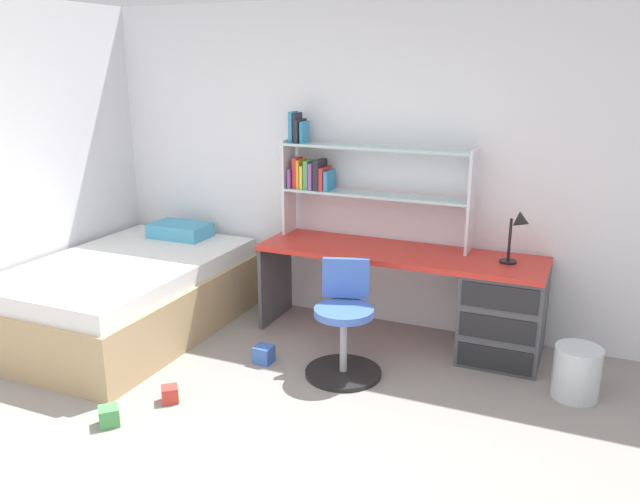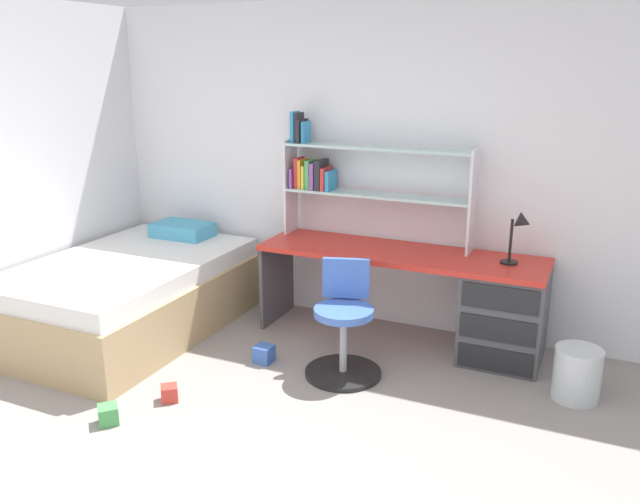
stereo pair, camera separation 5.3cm
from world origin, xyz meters
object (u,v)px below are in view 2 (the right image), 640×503
(desk, at_px, (474,302))
(toy_block_red_2, at_px, (169,393))
(waste_bin, at_px, (577,374))
(toy_block_blue_0, at_px, (264,354))
(toy_block_green_1, at_px, (108,415))
(swivel_chair, at_px, (344,332))
(bookshelf_hutch, at_px, (350,174))
(desk_lamp, at_px, (520,230))
(bed_platform, at_px, (130,294))

(desk, xyz_separation_m, toy_block_red_2, (-1.58, -1.48, -0.35))
(desk, xyz_separation_m, waste_bin, (0.74, -0.40, -0.23))
(desk, height_order, toy_block_blue_0, desk)
(desk, bearing_deg, toy_block_blue_0, -149.77)
(desk, relative_size, toy_block_green_1, 18.72)
(swivel_chair, height_order, toy_block_green_1, swivel_chair)
(desk, relative_size, waste_bin, 6.21)
(bookshelf_hutch, xyz_separation_m, toy_block_red_2, (-0.54, -1.66, -1.17))
(desk_lamp, distance_m, swivel_chair, 1.38)
(toy_block_red_2, bearing_deg, waste_bin, 25.11)
(bookshelf_hutch, relative_size, swivel_chair, 1.92)
(toy_block_green_1, bearing_deg, bookshelf_hutch, 70.86)
(swivel_chair, relative_size, toy_block_green_1, 6.87)
(toy_block_green_1, xyz_separation_m, toy_block_red_2, (0.16, 0.37, -0.01))
(bookshelf_hutch, height_order, waste_bin, bookshelf_hutch)
(desk, xyz_separation_m, bed_platform, (-2.55, -0.68, -0.11))
(toy_block_blue_0, bearing_deg, desk_lamp, 25.71)
(bed_platform, bearing_deg, desk_lamp, 13.48)
(swivel_chair, bearing_deg, toy_block_blue_0, -171.84)
(bed_platform, height_order, toy_block_red_2, bed_platform)
(toy_block_blue_0, relative_size, toy_block_red_2, 1.21)
(desk, bearing_deg, bookshelf_hutch, 170.12)
(swivel_chair, distance_m, waste_bin, 1.50)
(bed_platform, relative_size, waste_bin, 5.83)
(bookshelf_hutch, bearing_deg, swivel_chair, -70.06)
(bed_platform, xyz_separation_m, waste_bin, (3.29, 0.28, -0.12))
(waste_bin, bearing_deg, desk, 151.84)
(toy_block_blue_0, relative_size, toy_block_green_1, 1.09)
(desk_lamp, bearing_deg, waste_bin, -40.13)
(bed_platform, relative_size, toy_block_blue_0, 16.10)
(waste_bin, xyz_separation_m, toy_block_green_1, (-2.48, -1.45, -0.11))
(bookshelf_hutch, relative_size, waste_bin, 4.37)
(desk, xyz_separation_m, swivel_chair, (-0.73, -0.68, -0.09))
(desk, height_order, swivel_chair, swivel_chair)
(bed_platform, bearing_deg, bookshelf_hutch, 29.66)
(toy_block_red_2, bearing_deg, toy_block_blue_0, 69.02)
(desk, relative_size, toy_block_blue_0, 17.17)
(swivel_chair, distance_m, toy_block_green_1, 1.57)
(waste_bin, bearing_deg, swivel_chair, -169.07)
(toy_block_green_1, height_order, toy_block_red_2, toy_block_green_1)
(toy_block_green_1, bearing_deg, desk, 46.62)
(toy_block_green_1, bearing_deg, bed_platform, 124.58)
(waste_bin, relative_size, toy_block_blue_0, 2.76)
(desk_lamp, relative_size, toy_block_green_1, 3.40)
(bed_platform, bearing_deg, toy_block_red_2, -39.65)
(toy_block_blue_0, distance_m, toy_block_red_2, 0.77)
(desk, bearing_deg, waste_bin, -28.16)
(desk_lamp, bearing_deg, toy_block_red_2, -141.38)
(swivel_chair, distance_m, toy_block_blue_0, 0.63)
(bookshelf_hutch, xyz_separation_m, swivel_chair, (0.31, -0.86, -0.92))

